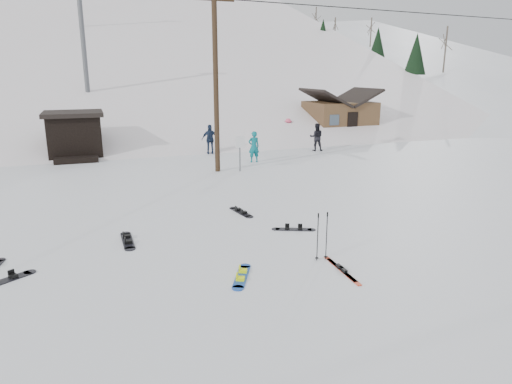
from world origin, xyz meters
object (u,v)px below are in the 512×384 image
object	(u,v)px
utility_pole	(216,79)
cabin	(339,117)
hero_skis	(342,269)
hero_snowboard	(242,276)

from	to	relation	value
utility_pole	cabin	size ratio (longest dim) A/B	1.67
cabin	hero_skis	distance (m)	26.63
cabin	hero_snowboard	distance (m)	27.58
hero_snowboard	hero_skis	xyz separation A→B (m)	(2.60, -0.53, -0.00)
utility_pole	hero_snowboard	world-z (taller)	utility_pole
hero_snowboard	cabin	bearing A→B (deg)	-8.64
utility_pole	cabin	world-z (taller)	utility_pole
cabin	hero_snowboard	world-z (taller)	cabin
utility_pole	cabin	bearing A→B (deg)	37.56
hero_skis	hero_snowboard	bearing A→B (deg)	170.83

